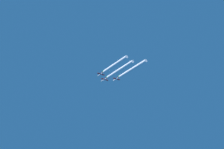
# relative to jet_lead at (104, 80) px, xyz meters

# --- Properties ---
(jet_lead) EXTENTS (7.30, 10.63, 2.55)m
(jet_lead) POSITION_rel_jet_lead_xyz_m (0.00, 0.00, 0.00)
(jet_lead) COLOR silver
(jet_left_wingman) EXTENTS (7.30, 10.63, 2.55)m
(jet_left_wingman) POSITION_rel_jet_lead_xyz_m (-9.46, -8.22, -0.64)
(jet_left_wingman) COLOR silver
(jet_right_wingman) EXTENTS (7.30, 10.63, 2.55)m
(jet_right_wingman) POSITION_rel_jet_lead_xyz_m (7.43, -8.11, -0.62)
(jet_right_wingman) COLOR silver
(smoke_trail_lead) EXTENTS (2.61, 37.33, 2.61)m
(smoke_trail_lead) POSITION_rel_jet_lead_xyz_m (-0.00, -23.56, -0.03)
(smoke_trail_lead) COLOR white
(smoke_trail_left_wingman) EXTENTS (2.61, 33.50, 2.61)m
(smoke_trail_left_wingman) POSITION_rel_jet_lead_xyz_m (-9.46, -29.87, -0.67)
(smoke_trail_left_wingman) COLOR white
(smoke_trail_right_wingman) EXTENTS (2.61, 37.44, 2.61)m
(smoke_trail_right_wingman) POSITION_rel_jet_lead_xyz_m (7.43, -31.73, -0.65)
(smoke_trail_right_wingman) COLOR white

